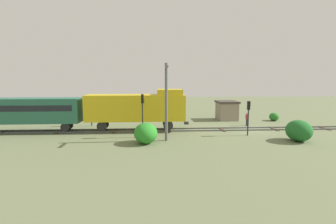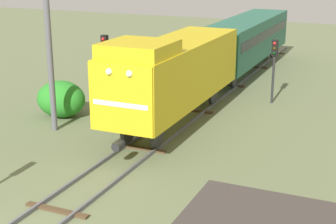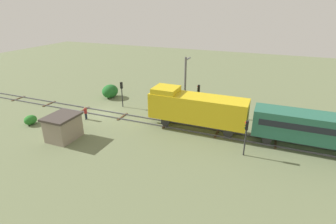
{
  "view_description": "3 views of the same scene",
  "coord_description": "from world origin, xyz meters",
  "px_view_note": "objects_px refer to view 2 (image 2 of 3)",
  "views": [
    {
      "loc": [
        -29.73,
        11.39,
        5.95
      ],
      "look_at": [
        -0.07,
        9.49,
        2.17
      ],
      "focal_mm": 28.0,
      "sensor_mm": 36.0,
      "label": 1
    },
    {
      "loc": [
        9.62,
        -9.5,
        8.24
      ],
      "look_at": [
        0.89,
        10.29,
        1.56
      ],
      "focal_mm": 55.0,
      "sensor_mm": 36.0,
      "label": 2
    },
    {
      "loc": [
        26.75,
        20.45,
        13.66
      ],
      "look_at": [
        1.03,
        9.98,
        2.16
      ],
      "focal_mm": 28.0,
      "sensor_mm": 36.0,
      "label": 3
    }
  ],
  "objects_px": {
    "traffic_signal_far": "(274,59)",
    "catenary_mast": "(48,50)",
    "locomotive": "(173,71)",
    "passenger_car_leading": "(247,37)",
    "traffic_signal_mid": "(105,62)"
  },
  "relations": [
    {
      "from": "traffic_signal_far",
      "to": "catenary_mast",
      "type": "height_order",
      "value": "catenary_mast"
    },
    {
      "from": "traffic_signal_mid",
      "to": "catenary_mast",
      "type": "xyz_separation_m",
      "value": [
        -1.67,
        -2.31,
        0.9
      ]
    },
    {
      "from": "traffic_signal_mid",
      "to": "locomotive",
      "type": "bearing_deg",
      "value": 11.55
    },
    {
      "from": "traffic_signal_far",
      "to": "locomotive",
      "type": "bearing_deg",
      "value": -121.01
    },
    {
      "from": "passenger_car_leading",
      "to": "traffic_signal_far",
      "type": "distance_m",
      "value": 8.18
    },
    {
      "from": "passenger_car_leading",
      "to": "traffic_signal_mid",
      "type": "distance_m",
      "value": 14.45
    },
    {
      "from": "traffic_signal_far",
      "to": "traffic_signal_mid",
      "type": "bearing_deg",
      "value": -136.32
    },
    {
      "from": "passenger_car_leading",
      "to": "traffic_signal_far",
      "type": "xyz_separation_m",
      "value": [
        3.6,
        -7.35,
        0.03
      ]
    },
    {
      "from": "catenary_mast",
      "to": "passenger_car_leading",
      "type": "bearing_deg",
      "value": 72.77
    },
    {
      "from": "passenger_car_leading",
      "to": "traffic_signal_far",
      "type": "relative_size",
      "value": 3.83
    },
    {
      "from": "passenger_car_leading",
      "to": "catenary_mast",
      "type": "xyz_separation_m",
      "value": [
        -5.07,
        -16.34,
        1.43
      ]
    },
    {
      "from": "locomotive",
      "to": "traffic_signal_mid",
      "type": "distance_m",
      "value": 3.48
    },
    {
      "from": "locomotive",
      "to": "traffic_signal_far",
      "type": "xyz_separation_m",
      "value": [
        3.6,
        5.99,
        -0.22
      ]
    },
    {
      "from": "passenger_car_leading",
      "to": "catenary_mast",
      "type": "relative_size",
      "value": 1.89
    },
    {
      "from": "locomotive",
      "to": "passenger_car_leading",
      "type": "relative_size",
      "value": 0.83
    }
  ]
}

